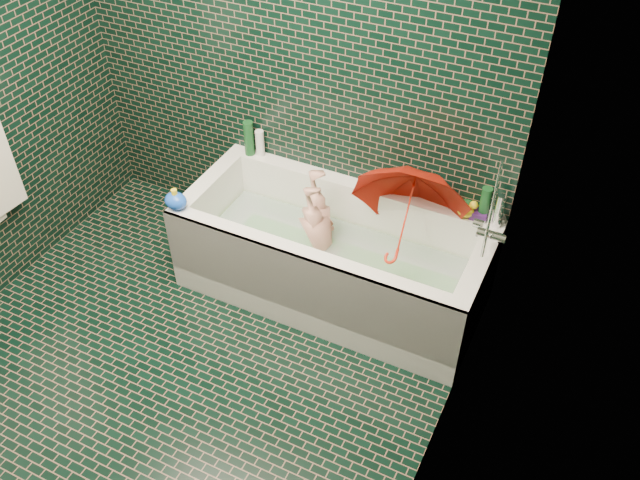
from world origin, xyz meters
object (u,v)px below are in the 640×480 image
at_px(bath_toy, 176,201).
at_px(child, 322,242).
at_px(rubber_duck, 467,210).
at_px(bathtub, 332,264).
at_px(umbrella, 406,217).

bearing_deg(bath_toy, child, 18.93).
bearing_deg(child, rubber_duck, 98.56).
xyz_separation_m(bathtub, umbrella, (0.37, 0.11, 0.40)).
bearing_deg(bath_toy, rubber_duck, 16.47).
height_order(bathtub, rubber_duck, rubber_duck).
bearing_deg(umbrella, bath_toy, -153.89).
distance_m(bathtub, rubber_duck, 0.81).
relative_size(child, bath_toy, 6.05).
distance_m(umbrella, bath_toy, 1.24).
height_order(bathtub, umbrella, umbrella).
bearing_deg(bathtub, rubber_duck, 27.47).
height_order(child, umbrella, umbrella).
bearing_deg(child, bathtub, 47.69).
bearing_deg(rubber_duck, bath_toy, -179.47).
relative_size(bathtub, umbrella, 2.79).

